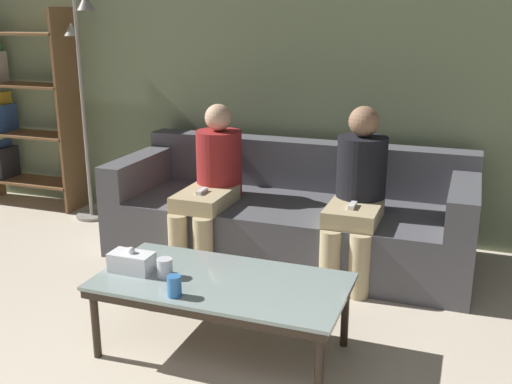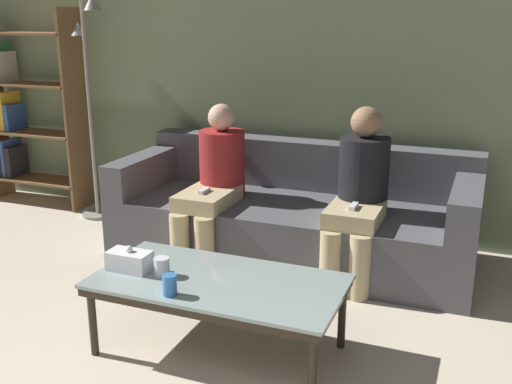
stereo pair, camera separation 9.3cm
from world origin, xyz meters
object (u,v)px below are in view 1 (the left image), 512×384
(couch, at_px, (291,216))
(standing_lamp, at_px, (84,86))
(cup_near_right, at_px, (174,286))
(tissue_box, at_px, (132,262))
(cup_near_left, at_px, (165,268))
(coffee_table, at_px, (222,287))
(seated_person_mid_left, at_px, (358,190))
(bookshelf, at_px, (13,112))
(seated_person_left_end, at_px, (212,179))

(couch, relative_size, standing_lamp, 1.37)
(cup_near_right, distance_m, tissue_box, 0.37)
(cup_near_left, relative_size, standing_lamp, 0.05)
(coffee_table, xyz_separation_m, seated_person_mid_left, (0.44, 1.17, 0.22))
(tissue_box, relative_size, bookshelf, 0.13)
(cup_near_left, relative_size, bookshelf, 0.05)
(couch, xyz_separation_m, coffee_table, (0.06, -1.38, 0.08))
(cup_near_right, relative_size, tissue_box, 0.46)
(tissue_box, xyz_separation_m, bookshelf, (-2.25, 1.77, 0.38))
(coffee_table, relative_size, seated_person_left_end, 1.16)
(cup_near_right, bearing_deg, bookshelf, 143.11)
(couch, distance_m, standing_lamp, 1.98)
(cup_near_left, xyz_separation_m, cup_near_right, (0.15, -0.18, 0.00))
(bookshelf, distance_m, standing_lamp, 0.92)
(bookshelf, height_order, standing_lamp, standing_lamp)
(couch, height_order, standing_lamp, standing_lamp)
(cup_near_right, distance_m, bookshelf, 3.25)
(cup_near_left, relative_size, cup_near_right, 0.93)
(tissue_box, distance_m, bookshelf, 2.89)
(tissue_box, bearing_deg, couch, 74.43)
(seated_person_mid_left, bearing_deg, bookshelf, 170.37)
(standing_lamp, bearing_deg, cup_near_left, -45.88)
(cup_near_left, bearing_deg, coffee_table, 11.70)
(bookshelf, xyz_separation_m, seated_person_left_end, (2.16, -0.56, -0.27))
(seated_person_left_end, bearing_deg, coffee_table, -63.87)
(coffee_table, bearing_deg, couch, 92.64)
(tissue_box, bearing_deg, seated_person_left_end, 94.66)
(standing_lamp, bearing_deg, couch, -5.94)
(coffee_table, distance_m, cup_near_right, 0.29)
(couch, relative_size, seated_person_left_end, 2.33)
(cup_near_left, xyz_separation_m, seated_person_left_end, (-0.28, 1.21, 0.12))
(seated_person_mid_left, bearing_deg, seated_person_left_end, -178.82)
(cup_near_left, distance_m, bookshelf, 3.03)
(cup_near_left, bearing_deg, tissue_box, -178.69)
(cup_near_left, distance_m, seated_person_left_end, 1.24)
(cup_near_left, bearing_deg, bookshelf, 144.15)
(tissue_box, xyz_separation_m, seated_person_left_end, (-0.10, 1.21, 0.11))
(tissue_box, bearing_deg, cup_near_right, -27.72)
(tissue_box, height_order, bookshelf, bookshelf)
(bookshelf, bearing_deg, tissue_box, -38.08)
(coffee_table, bearing_deg, tissue_box, -172.37)
(cup_near_left, xyz_separation_m, tissue_box, (-0.18, -0.00, 0.00))
(cup_near_right, bearing_deg, coffee_table, 60.49)
(tissue_box, distance_m, seated_person_left_end, 1.22)
(cup_near_right, relative_size, standing_lamp, 0.06)
(coffee_table, xyz_separation_m, standing_lamp, (-1.85, 1.56, 0.75))
(seated_person_left_end, bearing_deg, standing_lamp, 162.17)
(bookshelf, xyz_separation_m, standing_lamp, (0.87, -0.14, 0.28))
(couch, xyz_separation_m, cup_near_right, (-0.07, -1.61, 0.16))
(seated_person_left_end, bearing_deg, cup_near_right, -72.76)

